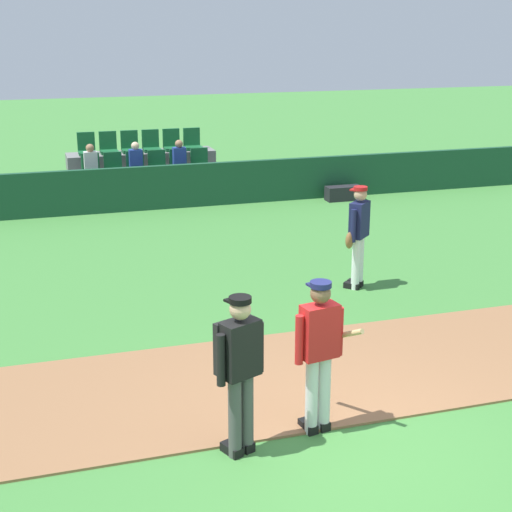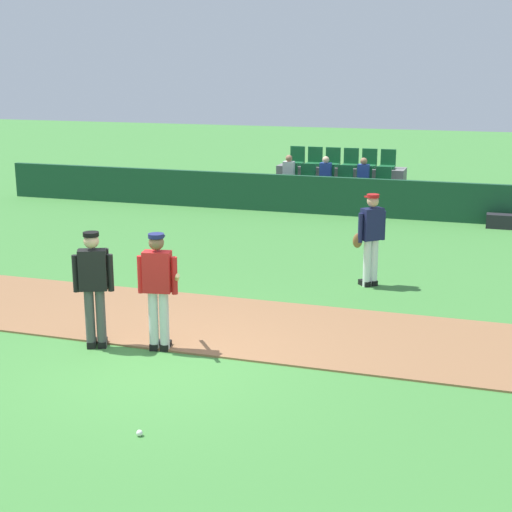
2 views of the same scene
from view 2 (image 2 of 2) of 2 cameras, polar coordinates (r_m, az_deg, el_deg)
ground_plane at (r=10.98m, az=-7.69°, el=-7.87°), size 80.00×80.00×0.00m
infield_dirt_path at (r=12.51m, az=-4.21°, el=-4.91°), size 28.00×2.73×0.03m
dugout_fence at (r=21.30m, az=5.34°, el=4.52°), size 20.00×0.16×1.06m
stadium_bleachers at (r=22.70m, az=6.11°, el=5.01°), size 3.90×2.10×1.65m
batter_red_jersey at (r=11.10m, az=-7.32°, el=-2.32°), size 0.73×0.73×1.76m
umpire_home_plate at (r=11.37m, az=-12.04°, el=-1.97°), size 0.55×0.42×1.76m
runner_navy_jersey at (r=14.39m, az=8.57°, el=1.46°), size 0.57×0.49×1.76m
baseball at (r=8.97m, az=-8.71°, el=-12.96°), size 0.07×0.07×0.07m
equipment_bag at (r=20.46m, az=18.09°, el=2.47°), size 0.90×0.36×0.36m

